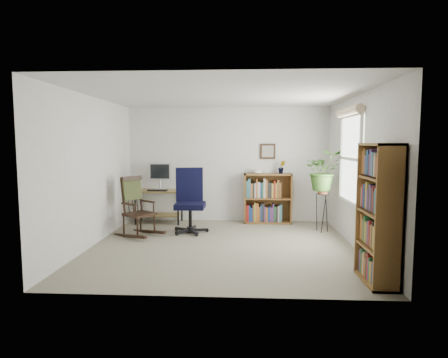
# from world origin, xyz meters

# --- Properties ---
(floor) EXTENTS (4.20, 4.00, 0.00)m
(floor) POSITION_xyz_m (0.00, 0.00, 0.00)
(floor) COLOR gray
(floor) RESTS_ON ground
(ceiling) EXTENTS (4.20, 4.00, 0.00)m
(ceiling) POSITION_xyz_m (0.00, 0.00, 2.40)
(ceiling) COLOR silver
(ceiling) RESTS_ON ground
(wall_back) EXTENTS (4.20, 0.00, 2.40)m
(wall_back) POSITION_xyz_m (0.00, 2.00, 1.20)
(wall_back) COLOR silver
(wall_back) RESTS_ON ground
(wall_front) EXTENTS (4.20, 0.00, 2.40)m
(wall_front) POSITION_xyz_m (0.00, -2.00, 1.20)
(wall_front) COLOR silver
(wall_front) RESTS_ON ground
(wall_left) EXTENTS (0.00, 4.00, 2.40)m
(wall_left) POSITION_xyz_m (-2.10, 0.00, 1.20)
(wall_left) COLOR silver
(wall_left) RESTS_ON ground
(wall_right) EXTENTS (0.00, 4.00, 2.40)m
(wall_right) POSITION_xyz_m (2.10, 0.00, 1.20)
(wall_right) COLOR silver
(wall_right) RESTS_ON ground
(window) EXTENTS (0.12, 1.20, 1.50)m
(window) POSITION_xyz_m (2.06, 0.30, 1.40)
(window) COLOR white
(window) RESTS_ON wall_right
(desk) EXTENTS (0.95, 0.52, 0.68)m
(desk) POSITION_xyz_m (-1.42, 1.70, 0.34)
(desk) COLOR olive
(desk) RESTS_ON floor
(monitor) EXTENTS (0.46, 0.16, 0.56)m
(monitor) POSITION_xyz_m (-1.42, 1.84, 0.96)
(monitor) COLOR #B0AFB4
(monitor) RESTS_ON desk
(keyboard) EXTENTS (0.40, 0.15, 0.02)m
(keyboard) POSITION_xyz_m (-1.42, 1.58, 0.70)
(keyboard) COLOR black
(keyboard) RESTS_ON desk
(office_chair) EXTENTS (0.78, 0.78, 1.22)m
(office_chair) POSITION_xyz_m (-0.65, 0.88, 0.61)
(office_chair) COLOR black
(office_chair) RESTS_ON floor
(rocking_chair) EXTENTS (1.08, 1.01, 1.08)m
(rocking_chair) POSITION_xyz_m (-1.53, 0.60, 0.54)
(rocking_chair) COLOR black
(rocking_chair) RESTS_ON floor
(low_bookshelf) EXTENTS (0.98, 0.33, 1.03)m
(low_bookshelf) POSITION_xyz_m (0.83, 1.82, 0.52)
(low_bookshelf) COLOR brown
(low_bookshelf) RESTS_ON floor
(tall_bookshelf) EXTENTS (0.31, 0.73, 1.66)m
(tall_bookshelf) POSITION_xyz_m (1.92, -1.45, 0.83)
(tall_bookshelf) COLOR brown
(tall_bookshelf) RESTS_ON floor
(plant_stand) EXTENTS (0.24, 0.24, 0.84)m
(plant_stand) POSITION_xyz_m (1.80, 1.08, 0.42)
(plant_stand) COLOR black
(plant_stand) RESTS_ON floor
(spider_plant) EXTENTS (1.69, 1.87, 1.46)m
(spider_plant) POSITION_xyz_m (1.80, 1.08, 1.51)
(spider_plant) COLOR #376222
(spider_plant) RESTS_ON plant_stand
(potted_plant_small) EXTENTS (0.13, 0.24, 0.11)m
(potted_plant_small) POSITION_xyz_m (1.11, 1.83, 1.08)
(potted_plant_small) COLOR #376222
(potted_plant_small) RESTS_ON low_bookshelf
(framed_picture) EXTENTS (0.32, 0.04, 0.32)m
(framed_picture) POSITION_xyz_m (0.83, 1.97, 1.48)
(framed_picture) COLOR black
(framed_picture) RESTS_ON wall_back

